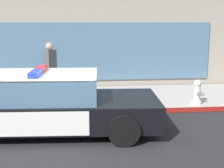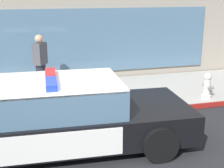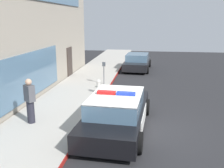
{
  "view_description": "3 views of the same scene",
  "coord_description": "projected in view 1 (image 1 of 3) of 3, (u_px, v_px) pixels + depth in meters",
  "views": [
    {
      "loc": [
        0.49,
        -6.44,
        2.57
      ],
      "look_at": [
        1.32,
        2.08,
        0.84
      ],
      "focal_mm": 50.6,
      "sensor_mm": 36.0,
      "label": 1
    },
    {
      "loc": [
        -0.88,
        -5.12,
        3.05
      ],
      "look_at": [
        1.07,
        2.1,
        0.84
      ],
      "focal_mm": 50.82,
      "sensor_mm": 36.0,
      "label": 2
    },
    {
      "loc": [
        -9.24,
        -0.32,
        3.98
      ],
      "look_at": [
        1.97,
        1.3,
        1.14
      ],
      "focal_mm": 41.62,
      "sensor_mm": 36.0,
      "label": 3
    }
  ],
  "objects": [
    {
      "name": "ground",
      "position": [
        60.0,
        143.0,
        6.75
      ],
      "size": [
        48.0,
        48.0,
        0.0
      ],
      "primitive_type": "plane",
      "color": "#262628"
    },
    {
      "name": "sidewalk",
      "position": [
        67.0,
        99.0,
        10.19
      ],
      "size": [
        48.0,
        3.14,
        0.15
      ],
      "primitive_type": "cube",
      "color": "#B2ADA3",
      "rests_on": "ground"
    },
    {
      "name": "curb_red_paint",
      "position": [
        65.0,
        113.0,
        8.65
      ],
      "size": [
        28.8,
        0.04,
        0.14
      ],
      "primitive_type": "cube",
      "color": "maroon",
      "rests_on": "ground"
    },
    {
      "name": "police_cruiser",
      "position": [
        46.0,
        103.0,
        7.34
      ],
      "size": [
        5.2,
        2.38,
        1.49
      ],
      "rotation": [
        0.0,
        0.0,
        -0.05
      ],
      "color": "black",
      "rests_on": "ground"
    },
    {
      "name": "fire_hydrant",
      "position": [
        197.0,
        92.0,
        9.25
      ],
      "size": [
        0.34,
        0.39,
        0.73
      ],
      "color": "silver",
      "rests_on": "sidewalk"
    },
    {
      "name": "pedestrian_on_sidewalk",
      "position": [
        50.0,
        68.0,
        10.43
      ],
      "size": [
        0.44,
        0.48,
        1.71
      ],
      "rotation": [
        0.0,
        0.0,
        2.53
      ],
      "color": "#23232D",
      "rests_on": "sidewalk"
    }
  ]
}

